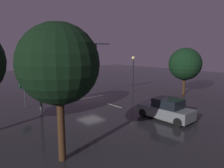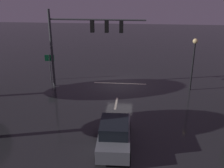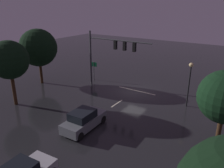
# 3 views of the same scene
# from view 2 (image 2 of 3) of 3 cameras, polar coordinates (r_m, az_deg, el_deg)

# --- Properties ---
(ground_plane) EXTENTS (80.00, 80.00, 0.00)m
(ground_plane) POSITION_cam_2_polar(r_m,az_deg,el_deg) (24.69, 1.64, -0.28)
(ground_plane) COLOR #232326
(traffic_signal_assembly) EXTENTS (8.37, 0.47, 6.98)m
(traffic_signal_assembly) POSITION_cam_2_polar(r_m,az_deg,el_deg) (23.10, -6.10, 10.76)
(traffic_signal_assembly) COLOR #383A3D
(traffic_signal_assembly) RESTS_ON ground_plane
(lane_dash_far) EXTENTS (0.16, 2.20, 0.01)m
(lane_dash_far) POSITION_cam_2_polar(r_m,az_deg,el_deg) (21.03, 0.90, -4.24)
(lane_dash_far) COLOR beige
(lane_dash_far) RESTS_ON ground_plane
(lane_dash_mid) EXTENTS (0.16, 2.20, 0.01)m
(lane_dash_mid) POSITION_cam_2_polar(r_m,az_deg,el_deg) (15.84, -0.87, -13.55)
(lane_dash_mid) COLOR beige
(lane_dash_mid) RESTS_ON ground_plane
(stop_bar) EXTENTS (5.00, 0.16, 0.01)m
(stop_bar) POSITION_cam_2_polar(r_m,az_deg,el_deg) (25.17, 1.72, 0.15)
(stop_bar) COLOR beige
(stop_bar) RESTS_ON ground_plane
(car_approaching) EXTENTS (2.01, 4.41, 1.70)m
(car_approaching) POSITION_cam_2_polar(r_m,az_deg,el_deg) (15.53, 0.55, -10.82)
(car_approaching) COLOR slate
(car_approaching) RESTS_ON ground_plane
(street_lamp_left_kerb) EXTENTS (0.44, 0.44, 4.67)m
(street_lamp_left_kerb) POSITION_cam_2_polar(r_m,az_deg,el_deg) (23.66, 17.39, 6.19)
(street_lamp_left_kerb) COLOR black
(street_lamp_left_kerb) RESTS_ON ground_plane
(route_sign) EXTENTS (0.90, 0.21, 2.58)m
(route_sign) POSITION_cam_2_polar(r_m,az_deg,el_deg) (26.31, -13.41, 4.78)
(route_sign) COLOR #383A3D
(route_sign) RESTS_ON ground_plane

